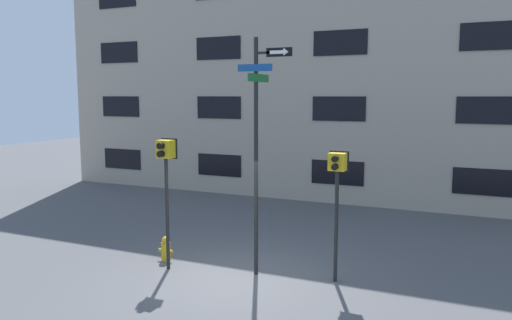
% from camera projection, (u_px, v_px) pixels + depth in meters
% --- Properties ---
extents(ground_plane, '(60.00, 60.00, 0.00)m').
position_uv_depth(ground_plane, '(233.00, 280.00, 10.53)').
color(ground_plane, '#515154').
extents(building_facade, '(24.00, 0.64, 11.40)m').
position_uv_depth(building_facade, '(342.00, 44.00, 17.55)').
color(building_facade, tan).
rests_on(building_facade, ground_plane).
extents(street_sign_pole, '(1.19, 1.03, 5.07)m').
position_uv_depth(street_sign_pole, '(258.00, 139.00, 10.48)').
color(street_sign_pole, black).
rests_on(street_sign_pole, ground_plane).
extents(pedestrian_signal_left, '(0.40, 0.40, 2.94)m').
position_uv_depth(pedestrian_signal_left, '(166.00, 167.00, 10.93)').
color(pedestrian_signal_left, black).
rests_on(pedestrian_signal_left, ground_plane).
extents(pedestrian_signal_right, '(0.40, 0.40, 2.74)m').
position_uv_depth(pedestrian_signal_right, '(337.00, 180.00, 10.19)').
color(pedestrian_signal_right, black).
rests_on(pedestrian_signal_right, ground_plane).
extents(fire_hydrant, '(0.38, 0.22, 0.58)m').
position_uv_depth(fire_hydrant, '(166.00, 249.00, 11.76)').
color(fire_hydrant, gold).
rests_on(fire_hydrant, ground_plane).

